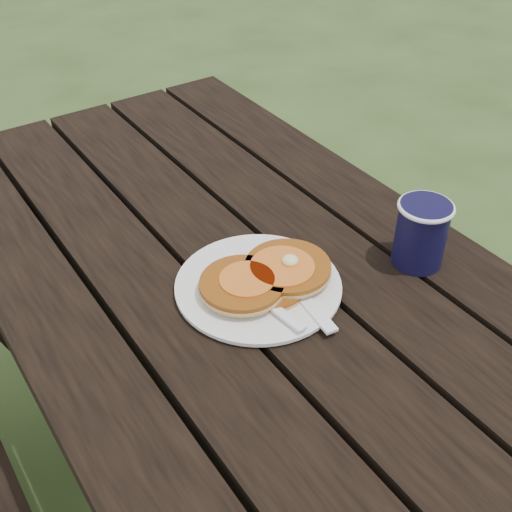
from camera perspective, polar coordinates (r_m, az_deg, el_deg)
picnic_table at (r=1.25m, az=4.00°, el=-19.38°), size 1.36×1.80×0.75m
plate at (r=1.02m, az=0.20°, el=-2.72°), size 0.32×0.32×0.01m
pancake_stack at (r=1.00m, az=0.98°, el=-1.85°), size 0.22×0.14×0.04m
knife at (r=0.99m, az=4.05°, el=-3.49°), size 0.04×0.18×0.00m
fork at (r=0.96m, az=1.93°, el=-4.85°), size 0.05×0.16×0.01m
coffee_cup at (r=1.07m, az=14.51°, el=2.21°), size 0.09×0.09×0.11m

